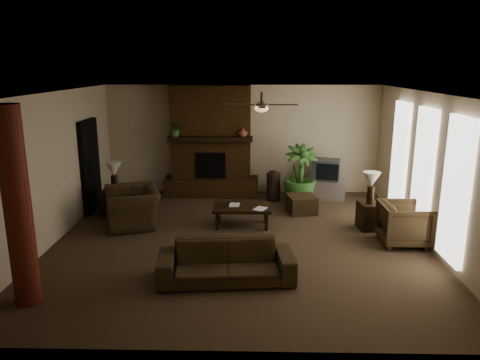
{
  "coord_description": "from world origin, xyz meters",
  "views": [
    {
      "loc": [
        0.2,
        -8.19,
        3.28
      ],
      "look_at": [
        0.0,
        0.4,
        1.1
      ],
      "focal_mm": 34.0,
      "sensor_mm": 36.0,
      "label": 1
    }
  ],
  "objects_px": {
    "floor_plant": "(300,187)",
    "lamp_left": "(114,171)",
    "log_column": "(18,208)",
    "ottoman": "(302,204)",
    "armchair_left": "(132,201)",
    "armchair_right": "(404,222)",
    "coffee_table": "(242,209)",
    "tv_stand": "(327,189)",
    "sofa": "(226,255)",
    "lamp_right": "(371,182)",
    "side_table_right": "(371,216)",
    "side_table_left": "(114,203)",
    "floor_vase": "(273,183)"
  },
  "relations": [
    {
      "from": "log_column",
      "to": "sofa",
      "type": "bearing_deg",
      "value": 15.03
    },
    {
      "from": "log_column",
      "to": "sofa",
      "type": "xyz_separation_m",
      "value": [
        2.78,
        0.75,
        -0.99
      ]
    },
    {
      "from": "floor_vase",
      "to": "sofa",
      "type": "bearing_deg",
      "value": -102.21
    },
    {
      "from": "sofa",
      "to": "lamp_right",
      "type": "relative_size",
      "value": 3.24
    },
    {
      "from": "floor_vase",
      "to": "lamp_right",
      "type": "distance_m",
      "value": 2.79
    },
    {
      "from": "armchair_left",
      "to": "tv_stand",
      "type": "xyz_separation_m",
      "value": [
        4.38,
        2.06,
        -0.27
      ]
    },
    {
      "from": "sofa",
      "to": "side_table_right",
      "type": "xyz_separation_m",
      "value": [
        2.86,
        2.38,
        -0.14
      ]
    },
    {
      "from": "armchair_left",
      "to": "coffee_table",
      "type": "height_order",
      "value": "armchair_left"
    },
    {
      "from": "log_column",
      "to": "sofa",
      "type": "distance_m",
      "value": 3.05
    },
    {
      "from": "sofa",
      "to": "side_table_right",
      "type": "height_order",
      "value": "sofa"
    },
    {
      "from": "armchair_left",
      "to": "armchair_right",
      "type": "distance_m",
      "value": 5.42
    },
    {
      "from": "ottoman",
      "to": "tv_stand",
      "type": "height_order",
      "value": "tv_stand"
    },
    {
      "from": "floor_vase",
      "to": "side_table_right",
      "type": "xyz_separation_m",
      "value": [
        1.92,
        -1.98,
        -0.16
      ]
    },
    {
      "from": "sofa",
      "to": "side_table_left",
      "type": "xyz_separation_m",
      "value": [
        -2.71,
        3.17,
        -0.14
      ]
    },
    {
      "from": "lamp_left",
      "to": "side_table_right",
      "type": "bearing_deg",
      "value": -8.29
    },
    {
      "from": "side_table_left",
      "to": "floor_vase",
      "type": "bearing_deg",
      "value": 18.02
    },
    {
      "from": "armchair_left",
      "to": "side_table_right",
      "type": "relative_size",
      "value": 2.18
    },
    {
      "from": "ottoman",
      "to": "floor_vase",
      "type": "distance_m",
      "value": 1.17
    },
    {
      "from": "armchair_left",
      "to": "side_table_right",
      "type": "height_order",
      "value": "armchair_left"
    },
    {
      "from": "sofa",
      "to": "armchair_right",
      "type": "relative_size",
      "value": 2.4
    },
    {
      "from": "armchair_right",
      "to": "floor_vase",
      "type": "xyz_separation_m",
      "value": [
        -2.31,
        2.82,
        -0.01
      ]
    },
    {
      "from": "floor_plant",
      "to": "lamp_left",
      "type": "relative_size",
      "value": 2.21
    },
    {
      "from": "log_column",
      "to": "floor_vase",
      "type": "xyz_separation_m",
      "value": [
        3.73,
        5.11,
        -0.97
      ]
    },
    {
      "from": "log_column",
      "to": "ottoman",
      "type": "xyz_separation_m",
      "value": [
        4.33,
        4.14,
        -1.2
      ]
    },
    {
      "from": "log_column",
      "to": "lamp_left",
      "type": "bearing_deg",
      "value": 88.21
    },
    {
      "from": "sofa",
      "to": "lamp_right",
      "type": "height_order",
      "value": "lamp_right"
    },
    {
      "from": "coffee_table",
      "to": "side_table_right",
      "type": "xyz_separation_m",
      "value": [
        2.66,
        -0.09,
        -0.1
      ]
    },
    {
      "from": "lamp_right",
      "to": "side_table_left",
      "type": "bearing_deg",
      "value": 171.65
    },
    {
      "from": "side_table_right",
      "to": "coffee_table",
      "type": "bearing_deg",
      "value": 178.11
    },
    {
      "from": "armchair_left",
      "to": "ottoman",
      "type": "xyz_separation_m",
      "value": [
        3.63,
        0.92,
        -0.32
      ]
    },
    {
      "from": "armchair_right",
      "to": "tv_stand",
      "type": "xyz_separation_m",
      "value": [
        -0.96,
        2.98,
        -0.19
      ]
    },
    {
      "from": "sofa",
      "to": "tv_stand",
      "type": "bearing_deg",
      "value": 57.91
    },
    {
      "from": "coffee_table",
      "to": "tv_stand",
      "type": "distance_m",
      "value": 2.94
    },
    {
      "from": "lamp_right",
      "to": "armchair_right",
      "type": "bearing_deg",
      "value": -61.49
    },
    {
      "from": "coffee_table",
      "to": "tv_stand",
      "type": "xyz_separation_m",
      "value": [
        2.09,
        2.06,
        -0.12
      ]
    },
    {
      "from": "tv_stand",
      "to": "floor_plant",
      "type": "height_order",
      "value": "floor_plant"
    },
    {
      "from": "armchair_right",
      "to": "coffee_table",
      "type": "bearing_deg",
      "value": 73.45
    },
    {
      "from": "floor_vase",
      "to": "side_table_right",
      "type": "height_order",
      "value": "floor_vase"
    },
    {
      "from": "ottoman",
      "to": "lamp_left",
      "type": "bearing_deg",
      "value": -177.23
    },
    {
      "from": "log_column",
      "to": "floor_vase",
      "type": "distance_m",
      "value": 6.4
    },
    {
      "from": "armchair_left",
      "to": "side_table_right",
      "type": "distance_m",
      "value": 4.96
    },
    {
      "from": "armchair_left",
      "to": "lamp_right",
      "type": "height_order",
      "value": "lamp_right"
    },
    {
      "from": "lamp_right",
      "to": "side_table_right",
      "type": "bearing_deg",
      "value": 17.96
    },
    {
      "from": "side_table_left",
      "to": "sofa",
      "type": "bearing_deg",
      "value": -49.51
    },
    {
      "from": "side_table_left",
      "to": "lamp_left",
      "type": "height_order",
      "value": "lamp_left"
    },
    {
      "from": "log_column",
      "to": "floor_vase",
      "type": "bearing_deg",
      "value": 53.89
    },
    {
      "from": "coffee_table",
      "to": "floor_plant",
      "type": "relative_size",
      "value": 0.84
    },
    {
      "from": "log_column",
      "to": "floor_plant",
      "type": "bearing_deg",
      "value": 48.14
    },
    {
      "from": "sofa",
      "to": "armchair_left",
      "type": "height_order",
      "value": "armchair_left"
    },
    {
      "from": "coffee_table",
      "to": "ottoman",
      "type": "bearing_deg",
      "value": 34.37
    }
  ]
}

